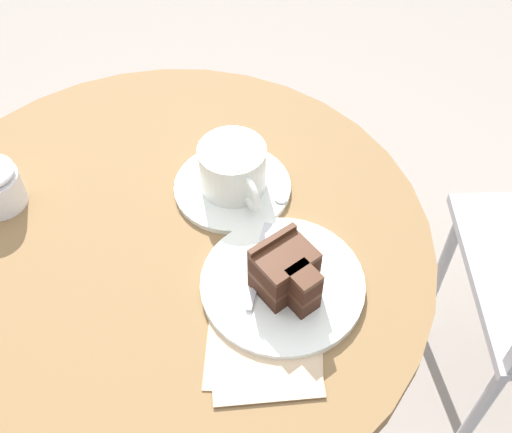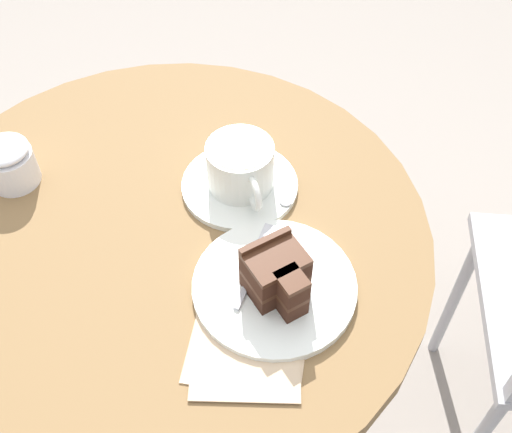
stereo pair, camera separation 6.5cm
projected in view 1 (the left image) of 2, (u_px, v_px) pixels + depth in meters
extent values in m
cylinder|color=brown|center=(162.00, 248.00, 0.89)|extent=(0.75, 0.75, 0.03)
cylinder|color=#B7B7BC|center=(184.00, 363.00, 1.15)|extent=(0.07, 0.07, 0.66)
cylinder|color=#B7B7BC|center=(197.00, 433.00, 1.42)|extent=(0.34, 0.34, 0.02)
cylinder|color=silver|center=(233.00, 187.00, 0.93)|extent=(0.17, 0.17, 0.01)
cylinder|color=silver|center=(232.00, 167.00, 0.90)|extent=(0.10, 0.10, 0.07)
cylinder|color=beige|center=(232.00, 150.00, 0.87)|extent=(0.09, 0.09, 0.00)
torus|color=silver|center=(250.00, 193.00, 0.87)|extent=(0.05, 0.01, 0.05)
cube|color=#B7B7BC|center=(271.00, 176.00, 0.93)|extent=(0.08, 0.02, 0.00)
ellipsoid|color=#B7B7BC|center=(281.00, 199.00, 0.90)|extent=(0.02, 0.02, 0.00)
cylinder|color=silver|center=(282.00, 284.00, 0.82)|extent=(0.21, 0.21, 0.01)
cube|color=#381E14|center=(284.00, 279.00, 0.80)|extent=(0.07, 0.08, 0.03)
cube|color=#381E14|center=(302.00, 298.00, 0.78)|extent=(0.04, 0.04, 0.03)
cube|color=#422314|center=(284.00, 272.00, 0.79)|extent=(0.07, 0.08, 0.01)
cube|color=#422314|center=(302.00, 291.00, 0.77)|extent=(0.04, 0.04, 0.01)
cube|color=#381E14|center=(285.00, 264.00, 0.78)|extent=(0.07, 0.08, 0.03)
cube|color=#381E14|center=(303.00, 283.00, 0.76)|extent=(0.04, 0.04, 0.03)
cube|color=#422314|center=(285.00, 256.00, 0.76)|extent=(0.07, 0.08, 0.01)
cube|color=#422314|center=(304.00, 275.00, 0.75)|extent=(0.04, 0.04, 0.01)
cube|color=#422314|center=(272.00, 256.00, 0.80)|extent=(0.02, 0.07, 0.07)
cube|color=#B7B7BC|center=(258.00, 276.00, 0.82)|extent=(0.09, 0.07, 0.00)
cube|color=#B7B7BC|center=(270.00, 234.00, 0.86)|extent=(0.04, 0.04, 0.00)
cube|color=tan|center=(265.00, 339.00, 0.78)|extent=(0.19, 0.19, 0.00)
cube|color=tan|center=(264.00, 351.00, 0.76)|extent=(0.17, 0.17, 0.00)
cylinder|color=#9E9EA3|center=(438.00, 277.00, 1.41)|extent=(0.02, 0.02, 0.46)
cylinder|color=#9E9EA3|center=(473.00, 420.00, 1.21)|extent=(0.02, 0.02, 0.46)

